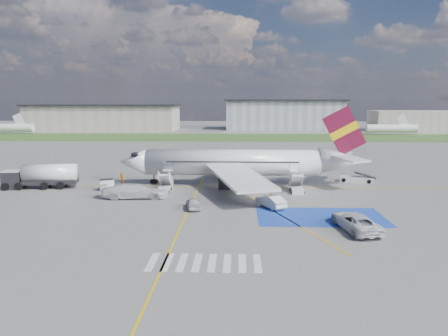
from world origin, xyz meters
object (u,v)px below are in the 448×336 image
(airliner, at_px, (243,162))
(fuel_tanker, at_px, (41,178))
(van_white_b, at_px, (135,189))
(car_silver_a, at_px, (193,203))
(van_white_a, at_px, (355,219))
(gpu_cart, at_px, (107,185))
(car_silver_b, at_px, (271,201))
(belt_loader, at_px, (357,179))

(airliner, relative_size, fuel_tanker, 3.49)
(airliner, bearing_deg, van_white_b, -145.80)
(car_silver_a, distance_m, van_white_b, 9.76)
(van_white_a, bearing_deg, airliner, -72.50)
(fuel_tanker, relative_size, van_white_a, 1.76)
(van_white_b, bearing_deg, airliner, -59.76)
(van_white_b, bearing_deg, gpu_cart, 42.42)
(fuel_tanker, xyz_separation_m, car_silver_b, (32.55, -10.41, -0.71))
(airliner, xyz_separation_m, belt_loader, (17.94, 2.70, -2.99))
(car_silver_a, bearing_deg, fuel_tanker, -36.90)
(gpu_cart, relative_size, car_silver_a, 0.56)
(airliner, bearing_deg, car_silver_b, -76.90)
(belt_loader, distance_m, car_silver_a, 29.67)
(gpu_cart, distance_m, van_white_b, 7.24)
(airliner, relative_size, gpu_cart, 16.67)
(airliner, height_order, fuel_tanker, airliner)
(airliner, relative_size, van_white_a, 6.16)
(airliner, distance_m, gpu_cart, 20.12)
(fuel_tanker, relative_size, van_white_b, 1.65)
(gpu_cart, distance_m, belt_loader, 38.05)
(car_silver_b, xyz_separation_m, van_white_a, (7.76, -8.68, 0.35))
(airliner, height_order, car_silver_b, airliner)
(belt_loader, xyz_separation_m, van_white_a, (-6.93, -25.35, 0.72))
(belt_loader, bearing_deg, car_silver_a, -126.27)
(fuel_tanker, height_order, gpu_cart, fuel_tanker)
(van_white_a, bearing_deg, van_white_b, -35.80)
(car_silver_a, bearing_deg, van_white_b, -43.70)
(fuel_tanker, relative_size, belt_loader, 1.89)
(belt_loader, xyz_separation_m, van_white_b, (-32.10, -12.32, 0.85))
(fuel_tanker, xyz_separation_m, car_silver_a, (23.34, -11.32, -0.80))
(fuel_tanker, xyz_separation_m, van_white_a, (40.32, -19.09, -0.35))
(belt_loader, bearing_deg, airliner, -154.05)
(fuel_tanker, distance_m, car_silver_b, 34.19)
(car_silver_b, bearing_deg, van_white_a, 102.26)
(belt_loader, bearing_deg, car_silver_b, -113.99)
(gpu_cart, bearing_deg, fuel_tanker, 149.76)
(car_silver_b, bearing_deg, fuel_tanker, -47.28)
(airliner, xyz_separation_m, car_silver_b, (3.25, -13.98, -2.63))
(van_white_a, bearing_deg, car_silver_a, -33.03)
(car_silver_a, bearing_deg, airliner, -122.86)
(van_white_a, bearing_deg, car_silver_b, -56.62)
(fuel_tanker, distance_m, van_white_a, 44.61)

